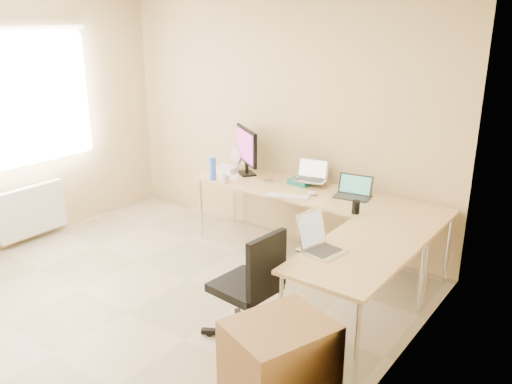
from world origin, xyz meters
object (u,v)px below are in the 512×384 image
Objects in this scene: monitor at (247,151)px; laptop_black at (353,187)px; laptop_center at (310,171)px; mug at (226,179)px; keyboard at (287,196)px; water_bottle at (213,169)px; desk_fan at (238,158)px; laptop_return at (323,237)px; office_chair at (245,281)px; desk_return at (356,294)px; desk_main at (313,226)px; cabinet at (279,383)px.

monitor is 1.80× the size of laptop_black.
laptop_center reaches higher than mug.
keyboard is 1.72× the size of water_bottle.
keyboard is 1.11m from desk_fan.
laptop_center is 0.97× the size of laptop_black.
desk_fan is at bearing 64.26° from laptop_return.
office_chair is (1.21, -1.25, -0.27)m from mug.
desk_return is 2.05m from mug.
water_bottle is (-0.95, 0.00, 0.11)m from keyboard.
desk_main is 2.04× the size of desk_return.
mug is 1.88m from laptop_return.
laptop_black is 1.51m from water_bottle.
desk_fan reaches higher than desk_main.
desk_fan reaches higher than laptop_black.
laptop_center is 1.80m from office_chair.
monitor reaches higher than laptop_return.
office_chair is at bearing -31.53° from desk_fan.
water_bottle is at bearing 161.16° from desk_return.
laptop_black is at bearing 33.90° from monitor.
office_chair is at bearing -101.45° from laptop_black.
monitor reaches higher than water_bottle.
desk_fan is 0.70× the size of laptop_return.
water_bottle reaches higher than desk_main.
monitor is 2.46× the size of water_bottle.
water_bottle is at bearing -164.65° from desk_main.
monitor is at bearing 150.76° from cabinet.
office_chair is (-0.07, -1.62, -0.34)m from laptop_black.
laptop_return is at bearing -64.61° from keyboard.
water_bottle reaches higher than desk_return.
mug is at bearing -172.74° from laptop_black.
desk_main is 6.22× the size of keyboard.
mug is 0.38× the size of water_bottle.
desk_main is at bearing 15.35° from water_bottle.
mug is (0.02, -0.39, -0.22)m from monitor.
monitor is at bearing 67.37° from water_bottle.
water_bottle and desk_fan have the same top height.
keyboard is (0.01, -0.46, -0.15)m from laptop_center.
monitor is at bearing 63.38° from laptop_return.
laptop_black is (-0.60, 1.07, 0.47)m from desk_return.
keyboard is (0.79, -0.39, -0.25)m from monitor.
water_bottle is at bearing -66.05° from desk_fan.
cabinet reaches higher than desk_return.
keyboard is 0.53× the size of cabinet.
cabinet is (0.77, -0.67, -0.14)m from office_chair.
laptop_center is (-1.12, 1.16, 0.52)m from desk_return.
laptop_center is 0.35× the size of office_chair.
monitor is 0.44m from water_bottle.
monitor is 1.72× the size of laptop_return.
laptop_black is at bearing 92.61° from office_chair.
office_chair is 1.03m from cabinet.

